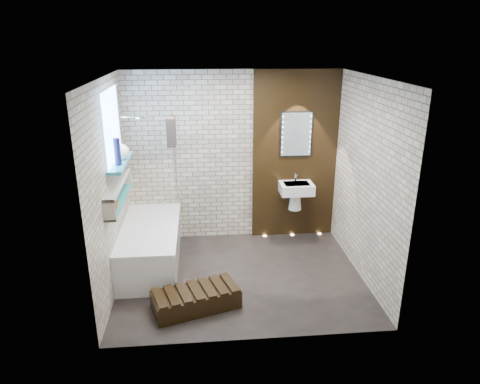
{
  "coord_description": "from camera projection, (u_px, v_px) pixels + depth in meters",
  "views": [
    {
      "loc": [
        -0.49,
        -5.14,
        3.06
      ],
      "look_at": [
        0.0,
        0.15,
        1.15
      ],
      "focal_mm": 32.82,
      "sensor_mm": 36.0,
      "label": 1
    }
  ],
  "objects": [
    {
      "name": "walnut_panel",
      "position": [
        295.0,
        156.0,
        6.72
      ],
      "size": [
        1.3,
        0.06,
        2.6
      ],
      "primitive_type": "cube",
      "color": "black",
      "rests_on": "ground"
    },
    {
      "name": "shower_head",
      "position": [
        140.0,
        117.0,
        5.99
      ],
      "size": [
        0.18,
        0.18,
        0.02
      ],
      "primitive_type": "cylinder",
      "color": "silver",
      "rests_on": "room_shell"
    },
    {
      "name": "display_niche",
      "position": [
        119.0,
        192.0,
        5.49
      ],
      "size": [
        0.14,
        1.3,
        0.26
      ],
      "color": "teal",
      "rests_on": "room_shell"
    },
    {
      "name": "ground",
      "position": [
        241.0,
        276.0,
        5.89
      ],
      "size": [
        3.2,
        3.2,
        0.0
      ],
      "primitive_type": "plane",
      "color": "black",
      "rests_on": "ground"
    },
    {
      "name": "washbasin",
      "position": [
        296.0,
        192.0,
        6.71
      ],
      "size": [
        0.5,
        0.36,
        0.58
      ],
      "color": "white",
      "rests_on": "walnut_panel"
    },
    {
      "name": "led_mirror",
      "position": [
        296.0,
        134.0,
        6.57
      ],
      "size": [
        0.5,
        0.02,
        0.7
      ],
      "color": "black",
      "rests_on": "walnut_panel"
    },
    {
      "name": "sill_vases",
      "position": [
        121.0,
        152.0,
        5.55
      ],
      "size": [
        0.2,
        0.53,
        0.34
      ],
      "color": "#131635",
      "rests_on": "clerestory_window"
    },
    {
      "name": "bath_screen",
      "position": [
        174.0,
        168.0,
        6.22
      ],
      "size": [
        0.01,
        0.78,
        1.4
      ],
      "primitive_type": "cube",
      "color": "white",
      "rests_on": "bathtub"
    },
    {
      "name": "clerestory_window",
      "position": [
        113.0,
        134.0,
        5.44
      ],
      "size": [
        0.18,
        1.0,
        0.94
      ],
      "color": "#7FADE0",
      "rests_on": "room_shell"
    },
    {
      "name": "room_shell",
      "position": [
        241.0,
        185.0,
        5.45
      ],
      "size": [
        3.24,
        3.2,
        2.6
      ],
      "color": "#A0917F",
      "rests_on": "ground"
    },
    {
      "name": "towel",
      "position": [
        171.0,
        131.0,
        5.82
      ],
      "size": [
        0.11,
        0.29,
        0.38
      ],
      "primitive_type": "cube",
      "color": "black",
      "rests_on": "bath_screen"
    },
    {
      "name": "floor_uplights",
      "position": [
        292.0,
        235.0,
        7.1
      ],
      "size": [
        0.96,
        0.06,
        0.01
      ],
      "color": "#FFD899",
      "rests_on": "ground"
    },
    {
      "name": "walnut_step",
      "position": [
        196.0,
        299.0,
        5.18
      ],
      "size": [
        1.09,
        0.73,
        0.22
      ],
      "primitive_type": "cube",
      "rotation": [
        0.0,
        0.0,
        0.3
      ],
      "color": "black",
      "rests_on": "ground"
    },
    {
      "name": "niche_bottles",
      "position": [
        114.0,
        204.0,
        5.2
      ],
      "size": [
        0.06,
        0.16,
        0.13
      ],
      "color": "maroon",
      "rests_on": "display_niche"
    },
    {
      "name": "bathtub",
      "position": [
        151.0,
        245.0,
        6.11
      ],
      "size": [
        0.79,
        1.74,
        0.7
      ],
      "color": "white",
      "rests_on": "ground"
    }
  ]
}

